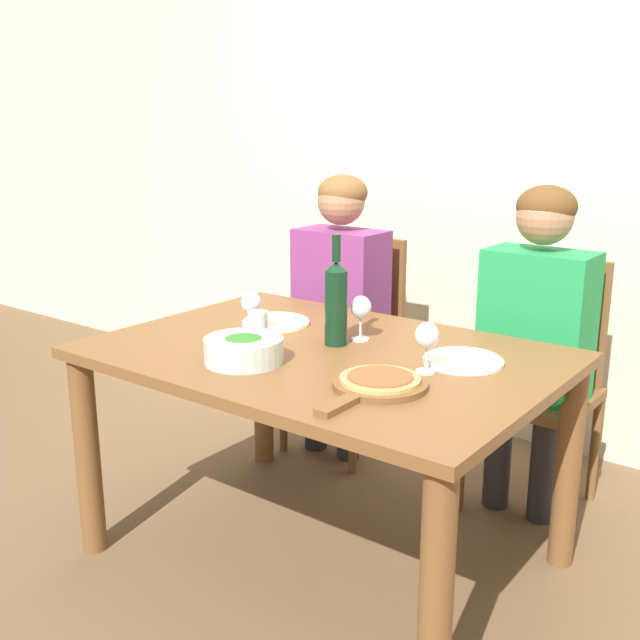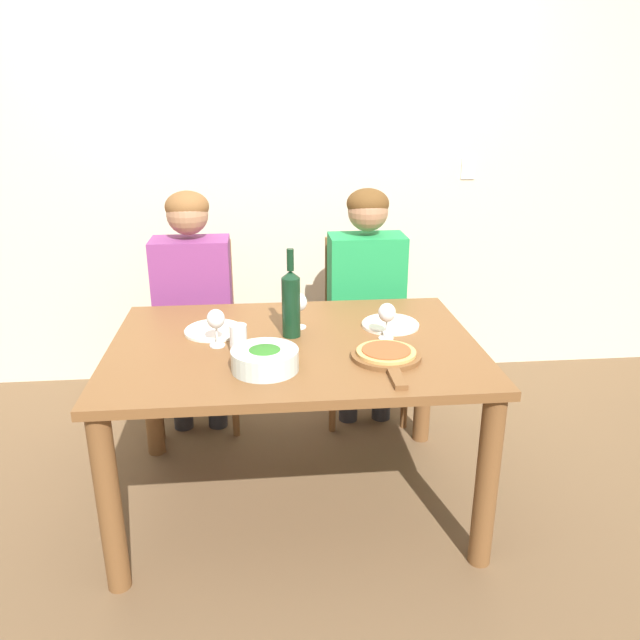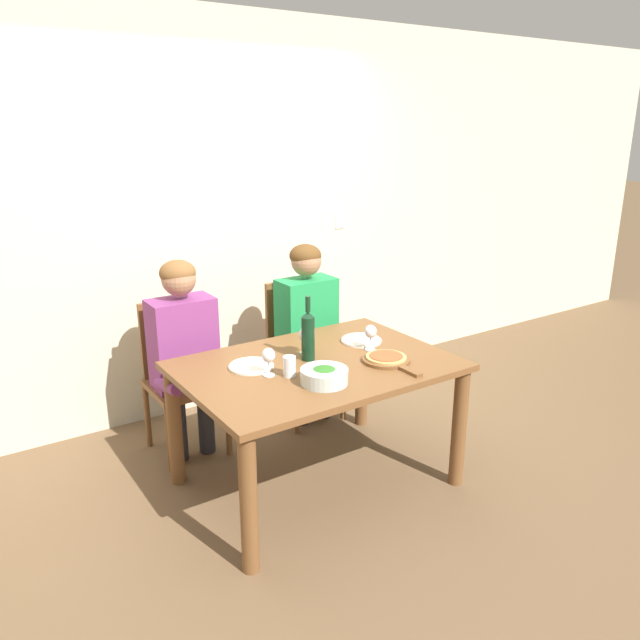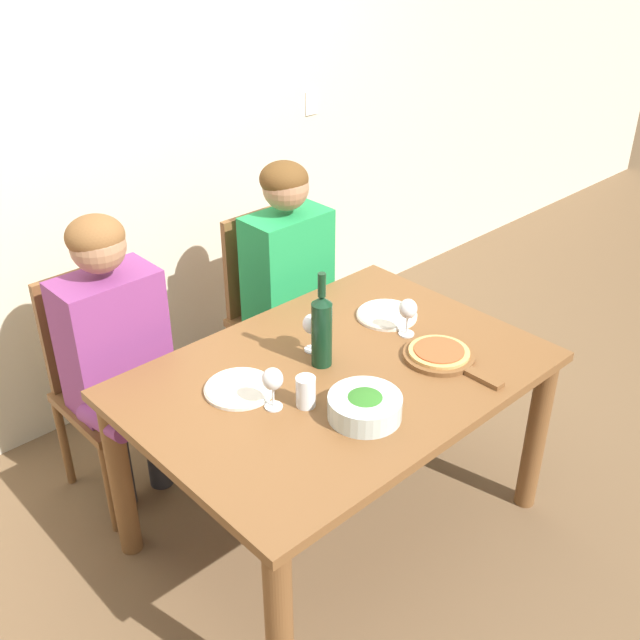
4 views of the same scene
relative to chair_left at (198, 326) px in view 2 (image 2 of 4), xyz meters
The scene contains 16 objects.
ground_plane 1.09m from the chair_left, 60.96° to the right, with size 40.00×40.00×0.00m, color brown.
back_wall 1.09m from the chair_left, 48.20° to the left, with size 10.00×0.06×2.70m.
dining_table 0.97m from the chair_left, 60.96° to the right, with size 1.44×1.01×0.74m.
chair_left is the anchor object (origin of this frame).
chair_right 0.88m from the chair_left, ahead, with size 0.42×0.42×0.94m.
person_woman 0.26m from the chair_left, 90.00° to the right, with size 0.47×0.51×1.23m.
person_man 0.91m from the chair_left, ahead, with size 0.47×0.51×1.23m.
wine_bottle 0.97m from the chair_left, 59.06° to the right, with size 0.07×0.07×0.36m.
broccoli_bowl 1.17m from the chair_left, 72.22° to the right, with size 0.24×0.24×0.08m.
dinner_plate_left 0.75m from the chair_left, 78.41° to the right, with size 0.24×0.24×0.02m.
dinner_plate_right 1.15m from the chair_left, 38.24° to the right, with size 0.24×0.24×0.02m.
pizza_on_board 1.33m from the chair_left, 52.46° to the right, with size 0.26×0.40×0.04m.
wine_glass_left 0.93m from the chair_left, 78.97° to the right, with size 0.07×0.07×0.15m.
wine_glass_right 1.23m from the chair_left, 45.24° to the right, with size 0.07×0.07×0.15m.
wine_glass_centre 0.90m from the chair_left, 53.78° to the right, with size 0.07×0.07×0.15m.
water_tumbler 0.99m from the chair_left, 74.63° to the right, with size 0.07×0.07×0.11m.
Camera 2 is at (-0.12, -2.28, 1.66)m, focal length 35.00 mm.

